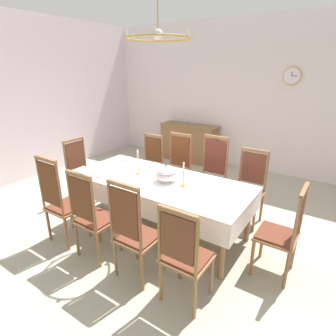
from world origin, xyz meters
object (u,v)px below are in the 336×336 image
object	(u,v)px
chair_north_a	(150,164)
chair_south_c	(134,231)
candlestick_west	(138,164)
chair_head_west	(81,170)
chandelier	(158,37)
bowl_far_left	(153,165)
dining_table	(160,185)
chair_north_c	(211,175)
chair_head_east	(284,231)
candlestick_east	(183,177)
sideboard	(189,143)
soup_tureen	(166,174)
chair_south_d	(184,254)
bowl_near_right	(127,159)
chair_north_d	(249,186)
mounted_clock	(292,76)
spoon_primary	(97,174)
chair_north_b	(177,168)
chair_south_a	(61,201)
spoon_secondary	(123,158)
chair_south_b	(92,215)
bowl_near_left	(101,175)

from	to	relation	value
chair_north_a	chair_south_c	size ratio (longest dim) A/B	0.91
candlestick_west	chair_north_a	bearing A→B (deg)	119.09
chair_head_west	chandelier	bearing A→B (deg)	90.00
chair_north_a	bowl_far_left	xyz separation A→B (m)	(0.51, -0.56, 0.24)
dining_table	bowl_far_left	world-z (taller)	bowl_far_left
chair_north_c	chair_south_c	bearing A→B (deg)	90.00
chair_head_east	candlestick_east	distance (m)	1.31
sideboard	soup_tureen	bearing A→B (deg)	114.32
chair_south_d	bowl_near_right	bearing A→B (deg)	144.98
chair_north_d	mounted_clock	size ratio (longest dim) A/B	3.32
dining_table	chandelier	size ratio (longest dim) A/B	3.10
chair_north_c	bowl_near_right	bearing A→B (deg)	23.19
dining_table	chair_south_d	world-z (taller)	chair_south_d
candlestick_east	chair_south_d	bearing A→B (deg)	-58.46
chair_north_c	spoon_primary	world-z (taller)	chair_north_c
chair_south_c	mounted_clock	distance (m)	4.45
chair_north_b	bowl_far_left	world-z (taller)	chair_north_b
chair_south_a	chair_north_a	distance (m)	1.87
chandelier	dining_table	bearing A→B (deg)	90.62
spoon_secondary	chandelier	xyz separation A→B (m)	(1.07, -0.42, 1.75)
chair_south_b	chair_north_c	size ratio (longest dim) A/B	0.94
candlestick_east	dining_table	bearing A→B (deg)	180.00
chair_south_c	bowl_near_left	bearing A→B (deg)	151.64
bowl_far_left	spoon_primary	bearing A→B (deg)	-123.97
chair_north_b	bowl_near_right	world-z (taller)	chair_north_b
chair_north_a	bowl_near_left	size ratio (longest dim) A/B	7.71
chair_south_d	candlestick_east	xyz separation A→B (m)	(-0.57, 0.93, 0.34)
chair_north_d	bowl_near_right	world-z (taller)	chair_north_d
mounted_clock	chair_north_a	bearing A→B (deg)	-127.71
chair_north_b	bowl_far_left	xyz separation A→B (m)	(-0.07, -0.56, 0.21)
dining_table	chair_head_west	world-z (taller)	chair_head_west
sideboard	mounted_clock	distance (m)	2.67
chair_south_a	bowl_near_left	bearing A→B (deg)	76.73
chair_north_c	soup_tureen	distance (m)	1.01
bowl_far_left	chair_north_a	bearing A→B (deg)	132.20
chair_south_d	dining_table	bearing A→B (deg)	135.43
chair_south_c	spoon_secondary	size ratio (longest dim) A/B	6.67
bowl_near_left	sideboard	bearing A→B (deg)	98.29
chair_north_c	spoon_primary	size ratio (longest dim) A/B	6.96
chair_north_c	candlestick_west	size ratio (longest dim) A/B	3.38
chandelier	sideboard	bearing A→B (deg)	112.55
bowl_near_right	mounted_clock	world-z (taller)	mounted_clock
chair_north_d	candlestick_west	size ratio (longest dim) A/B	3.06
dining_table	bowl_far_left	xyz separation A→B (m)	(-0.39, 0.38, 0.10)
chair_south_b	mounted_clock	world-z (taller)	mounted_clock
chair_south_a	chair_north_c	size ratio (longest dim) A/B	1.00
bowl_near_right	bowl_far_left	bearing A→B (deg)	-1.89
bowl_far_left	mounted_clock	distance (m)	3.37
chair_south_c	chair_north_c	size ratio (longest dim) A/B	0.97
chair_south_d	chair_head_west	world-z (taller)	chair_head_west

